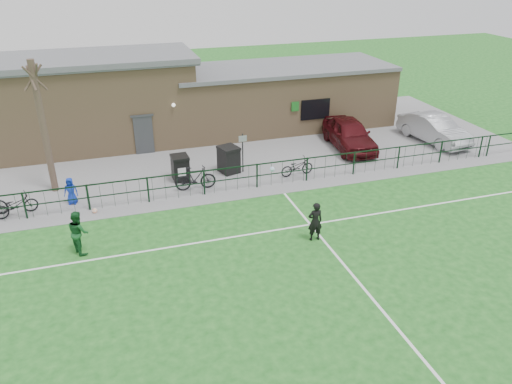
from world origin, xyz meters
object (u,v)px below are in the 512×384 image
object	(u,v)px
car_silver	(434,129)
bicycle_c	(16,205)
wheelie_bin_left	(180,169)
sign_post	(243,153)
ball_ground	(95,211)
outfield_player	(78,232)
wheelie_bin_right	(229,160)
car_maroon	(349,134)
bare_tree	(44,129)
bicycle_d	(195,178)
bicycle_e	(297,167)
spectator_child	(71,191)

from	to	relation	value
car_silver	bicycle_c	world-z (taller)	car_silver
wheelie_bin_left	sign_post	distance (m)	3.15
ball_ground	bicycle_c	bearing A→B (deg)	166.11
outfield_player	wheelie_bin_right	bearing A→B (deg)	-75.07
wheelie_bin_left	car_maroon	size ratio (longest dim) A/B	0.24
car_silver	bare_tree	bearing A→B (deg)	172.99
bicycle_c	outfield_player	world-z (taller)	outfield_player
bare_tree	outfield_player	xyz separation A→B (m)	(1.15, -5.80, -2.17)
wheelie_bin_left	bicycle_d	distance (m)	1.39
bare_tree	sign_post	xyz separation A→B (m)	(8.88, -0.56, -1.98)
car_maroon	bicycle_c	world-z (taller)	car_maroon
ball_ground	bicycle_e	bearing A→B (deg)	6.29
bicycle_c	bicycle_e	distance (m)	12.70
bicycle_c	car_maroon	bearing A→B (deg)	-99.45
bare_tree	bicycle_d	distance (m)	6.93
wheelie_bin_left	bicycle_c	xyz separation A→B (m)	(-7.16, -1.51, -0.11)
sign_post	outfield_player	size ratio (longest dim) A/B	1.20
spectator_child	bicycle_e	bearing A→B (deg)	10.52
wheelie_bin_right	bicycle_c	size ratio (longest dim) A/B	0.71
bicycle_c	wheelie_bin_left	bearing A→B (deg)	-97.51
bicycle_d	car_silver	bearing A→B (deg)	-78.94
wheelie_bin_right	car_silver	distance (m)	12.40
sign_post	bicycle_e	bearing A→B (deg)	-26.77
car_silver	bicycle_e	bearing A→B (deg)	-175.15
wheelie_bin_right	bicycle_d	world-z (taller)	wheelie_bin_right
sign_post	spectator_child	size ratio (longest dim) A/B	1.65
car_maroon	bicycle_d	xyz separation A→B (m)	(-9.24, -2.77, -0.25)
bare_tree	sign_post	size ratio (longest dim) A/B	3.00
car_silver	bicycle_d	world-z (taller)	car_silver
wheelie_bin_left	bicycle_d	world-z (taller)	wheelie_bin_left
bare_tree	bicycle_e	distance (m)	11.71
bicycle_e	bicycle_d	bearing A→B (deg)	85.81
wheelie_bin_right	bicycle_e	world-z (taller)	wheelie_bin_right
bare_tree	wheelie_bin_left	world-z (taller)	bare_tree
spectator_child	outfield_player	distance (m)	4.17
ball_ground	sign_post	bearing A→B (deg)	17.56
outfield_player	spectator_child	bearing A→B (deg)	-17.64
bare_tree	ball_ground	bearing A→B (deg)	-59.25
sign_post	outfield_player	bearing A→B (deg)	-145.86
wheelie_bin_left	ball_ground	bearing A→B (deg)	-152.99
car_silver	outfield_player	world-z (taller)	outfield_player
sign_post	car_silver	size ratio (longest dim) A/B	0.43
bare_tree	car_maroon	bearing A→B (deg)	3.31
bicycle_e	spectator_child	size ratio (longest dim) A/B	1.40
ball_ground	bicycle_d	bearing A→B (deg)	11.98
wheelie_bin_right	wheelie_bin_left	bearing A→B (deg)	167.20
wheelie_bin_left	bicycle_e	xyz separation A→B (m)	(5.54, -1.22, -0.12)
wheelie_bin_right	sign_post	xyz separation A→B (m)	(0.67, -0.19, 0.38)
wheelie_bin_right	spectator_child	world-z (taller)	wheelie_bin_right
bicycle_c	bicycle_e	xyz separation A→B (m)	(12.70, 0.29, -0.01)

